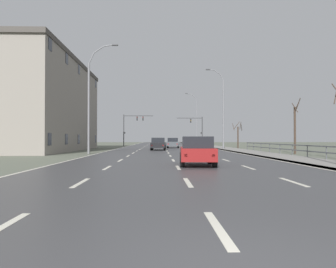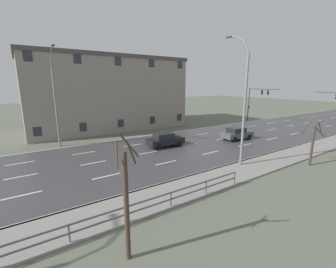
{
  "view_description": "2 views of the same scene",
  "coord_description": "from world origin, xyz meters",
  "px_view_note": "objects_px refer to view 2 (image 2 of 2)",
  "views": [
    {
      "loc": [
        -0.95,
        -3.18,
        1.46
      ],
      "look_at": [
        0.99,
        65.18,
        2.43
      ],
      "focal_mm": 34.44,
      "sensor_mm": 36.0,
      "label": 1
    },
    {
      "loc": [
        19.28,
        24.11,
        6.84
      ],
      "look_at": [
        0.0,
        36.92,
        1.68
      ],
      "focal_mm": 23.96,
      "sensor_mm": 36.0,
      "label": 2
    }
  ],
  "objects_px": {
    "traffic_signal_left": "(256,98)",
    "car_far_left": "(237,133)",
    "street_lamp_midground": "(243,104)",
    "car_mid_centre": "(165,140)",
    "brick_building": "(107,93)",
    "street_lamp_left_bank": "(55,101)"
  },
  "relations": [
    {
      "from": "street_lamp_left_bank",
      "to": "brick_building",
      "type": "height_order",
      "value": "brick_building"
    },
    {
      "from": "street_lamp_midground",
      "to": "brick_building",
      "type": "relative_size",
      "value": 0.46
    },
    {
      "from": "street_lamp_midground",
      "to": "traffic_signal_left",
      "type": "height_order",
      "value": "street_lamp_midground"
    },
    {
      "from": "traffic_signal_left",
      "to": "car_mid_centre",
      "type": "distance_m",
      "value": 24.25
    },
    {
      "from": "brick_building",
      "to": "car_mid_centre",
      "type": "bearing_deg",
      "value": 4.92
    },
    {
      "from": "traffic_signal_left",
      "to": "brick_building",
      "type": "bearing_deg",
      "value": -111.28
    },
    {
      "from": "street_lamp_left_bank",
      "to": "brick_building",
      "type": "xyz_separation_m",
      "value": [
        -8.64,
        8.48,
        0.39
      ]
    },
    {
      "from": "street_lamp_left_bank",
      "to": "brick_building",
      "type": "relative_size",
      "value": 0.44
    },
    {
      "from": "street_lamp_left_bank",
      "to": "traffic_signal_left",
      "type": "distance_m",
      "value": 33.17
    },
    {
      "from": "street_lamp_left_bank",
      "to": "brick_building",
      "type": "bearing_deg",
      "value": 135.52
    },
    {
      "from": "traffic_signal_left",
      "to": "brick_building",
      "type": "relative_size",
      "value": 0.26
    },
    {
      "from": "street_lamp_midground",
      "to": "car_far_left",
      "type": "height_order",
      "value": "street_lamp_midground"
    },
    {
      "from": "street_lamp_midground",
      "to": "car_mid_centre",
      "type": "relative_size",
      "value": 2.58
    },
    {
      "from": "street_lamp_left_bank",
      "to": "car_far_left",
      "type": "height_order",
      "value": "street_lamp_left_bank"
    },
    {
      "from": "brick_building",
      "to": "street_lamp_midground",
      "type": "bearing_deg",
      "value": 8.25
    },
    {
      "from": "car_far_left",
      "to": "brick_building",
      "type": "relative_size",
      "value": 0.18
    },
    {
      "from": "traffic_signal_left",
      "to": "car_far_left",
      "type": "relative_size",
      "value": 1.48
    },
    {
      "from": "traffic_signal_left",
      "to": "car_mid_centre",
      "type": "relative_size",
      "value": 1.49
    },
    {
      "from": "car_mid_centre",
      "to": "brick_building",
      "type": "distance_m",
      "value": 15.77
    },
    {
      "from": "street_lamp_midground",
      "to": "car_mid_centre",
      "type": "height_order",
      "value": "street_lamp_midground"
    },
    {
      "from": "car_far_left",
      "to": "car_mid_centre",
      "type": "xyz_separation_m",
      "value": [
        -2.24,
        -9.31,
        0.0
      ]
    },
    {
      "from": "traffic_signal_left",
      "to": "brick_building",
      "type": "xyz_separation_m",
      "value": [
        -9.61,
        -24.67,
        1.15
      ]
    }
  ]
}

